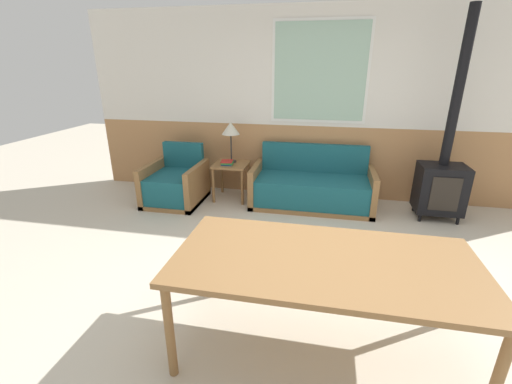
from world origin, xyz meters
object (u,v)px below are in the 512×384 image
at_px(couch, 312,188).
at_px(table_lamp, 231,129).
at_px(side_table, 231,170).
at_px(wood_stove, 442,176).
at_px(dining_table, 324,267).
at_px(armchair, 176,185).

height_order(couch, table_lamp, table_lamp).
bearing_deg(side_table, table_lamp, 101.42).
height_order(table_lamp, wood_stove, wood_stove).
distance_m(couch, dining_table, 2.73).
height_order(armchair, side_table, armchair).
relative_size(couch, dining_table, 0.86).
relative_size(couch, armchair, 1.99).
xyz_separation_m(dining_table, wood_stove, (1.46, 2.61, -0.09)).
bearing_deg(couch, side_table, 177.93).
bearing_deg(wood_stove, dining_table, -119.31).
xyz_separation_m(couch, table_lamp, (-1.22, 0.13, 0.78)).
relative_size(armchair, table_lamp, 1.44).
relative_size(armchair, wood_stove, 0.33).
xyz_separation_m(side_table, wood_stove, (2.86, -0.13, 0.14)).
xyz_separation_m(couch, armchair, (-1.98, -0.25, -0.00)).
bearing_deg(armchair, table_lamp, 16.18).
bearing_deg(armchair, dining_table, -58.62).
relative_size(side_table, table_lamp, 0.92).
distance_m(table_lamp, dining_table, 3.17).
xyz_separation_m(armchair, table_lamp, (0.76, 0.38, 0.78)).
relative_size(couch, side_table, 3.11).
bearing_deg(dining_table, armchair, 131.61).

